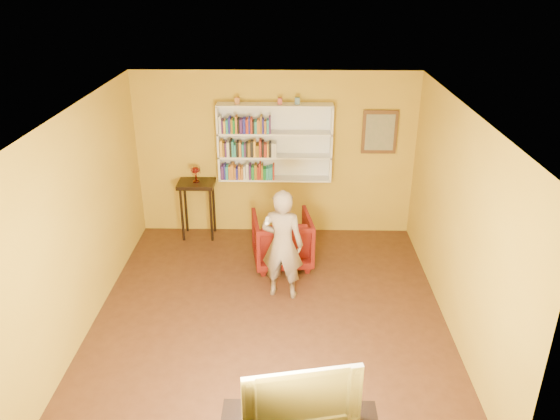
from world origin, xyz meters
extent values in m
cube|color=#402314|center=(0.00, 0.00, -0.06)|extent=(5.30, 5.80, 0.12)
cube|color=#B99322|center=(0.00, 2.52, 1.35)|extent=(5.30, 0.04, 2.70)
cube|color=#B99322|center=(0.00, -2.52, 1.35)|extent=(5.30, 0.04, 2.70)
cube|color=#B99322|center=(-2.27, 0.00, 1.35)|extent=(0.04, 5.80, 2.70)
cube|color=#B99322|center=(2.27, 0.00, 1.35)|extent=(0.04, 5.80, 2.70)
cube|color=white|center=(0.00, 0.00, 2.73)|extent=(5.30, 5.80, 0.06)
cube|color=white|center=(0.00, 2.48, 1.60)|extent=(1.80, 0.03, 1.20)
cube|color=white|center=(-0.89, 2.35, 1.60)|extent=(0.03, 0.28, 1.20)
cube|color=white|center=(0.89, 2.35, 1.60)|extent=(0.03, 0.28, 1.20)
cube|color=white|center=(0.00, 2.35, 1.00)|extent=(1.80, 0.28, 0.03)
cube|color=white|center=(0.00, 2.35, 1.38)|extent=(1.80, 0.28, 0.03)
cube|color=white|center=(0.00, 2.35, 1.76)|extent=(1.80, 0.28, 0.03)
cube|color=white|center=(0.00, 2.35, 2.20)|extent=(1.80, 0.28, 0.03)
cube|color=#462062|center=(-0.84, 2.30, 1.12)|extent=(0.04, 0.17, 0.22)
cube|color=#232197|center=(-0.80, 2.30, 1.14)|extent=(0.02, 0.15, 0.25)
cube|color=teal|center=(-0.76, 2.29, 1.12)|extent=(0.04, 0.15, 0.22)
cube|color=#BA6E25|center=(-0.72, 2.29, 1.12)|extent=(0.04, 0.14, 0.21)
cube|color=#BA6E25|center=(-0.68, 2.31, 1.14)|extent=(0.04, 0.19, 0.25)
cube|color=#BA6E25|center=(-0.64, 2.30, 1.12)|extent=(0.02, 0.17, 0.21)
cube|color=#232197|center=(-0.61, 2.30, 1.11)|extent=(0.03, 0.16, 0.19)
cube|color=#BA6E25|center=(-0.57, 2.29, 1.13)|extent=(0.03, 0.15, 0.22)
cube|color=#BA6E25|center=(-0.52, 2.30, 1.11)|extent=(0.03, 0.17, 0.20)
cube|color=silver|center=(-0.49, 2.31, 1.12)|extent=(0.03, 0.18, 0.22)
cube|color=silver|center=(-0.44, 2.31, 1.14)|extent=(0.04, 0.18, 0.26)
cube|color=#462062|center=(-0.40, 2.31, 1.13)|extent=(0.03, 0.18, 0.24)
cube|color=#19742C|center=(-0.35, 2.29, 1.12)|extent=(0.04, 0.15, 0.21)
cube|color=olive|center=(-0.31, 2.29, 1.14)|extent=(0.04, 0.14, 0.25)
cube|color=#9F2B18|center=(-0.27, 2.31, 1.12)|extent=(0.03, 0.18, 0.22)
cube|color=#9F2B18|center=(-0.24, 2.30, 1.15)|extent=(0.02, 0.16, 0.27)
cube|color=olive|center=(-0.21, 2.31, 1.13)|extent=(0.03, 0.18, 0.24)
cube|color=#19742C|center=(-0.17, 2.29, 1.11)|extent=(0.04, 0.14, 0.19)
cube|color=teal|center=(-0.12, 2.30, 1.11)|extent=(0.04, 0.16, 0.19)
cube|color=teal|center=(-0.09, 2.31, 1.11)|extent=(0.02, 0.18, 0.20)
cube|color=teal|center=(-0.06, 2.31, 1.12)|extent=(0.04, 0.17, 0.21)
cube|color=#9F2B18|center=(-0.02, 2.30, 1.14)|extent=(0.02, 0.16, 0.24)
cube|color=#F7AD2B|center=(-0.84, 2.31, 1.52)|extent=(0.04, 0.18, 0.26)
cube|color=olive|center=(-0.80, 2.30, 1.51)|extent=(0.02, 0.15, 0.23)
cube|color=#462062|center=(-0.77, 2.31, 1.51)|extent=(0.03, 0.19, 0.22)
cube|color=silver|center=(-0.73, 2.30, 1.51)|extent=(0.04, 0.15, 0.24)
cube|color=black|center=(-0.69, 2.31, 1.53)|extent=(0.03, 0.19, 0.26)
cube|color=teal|center=(-0.66, 2.30, 1.52)|extent=(0.03, 0.16, 0.25)
cube|color=teal|center=(-0.62, 2.30, 1.49)|extent=(0.03, 0.15, 0.20)
cube|color=black|center=(-0.59, 2.31, 1.51)|extent=(0.04, 0.18, 0.24)
cube|color=#BA6E25|center=(-0.54, 2.29, 1.51)|extent=(0.04, 0.15, 0.24)
cube|color=teal|center=(-0.50, 2.30, 1.50)|extent=(0.03, 0.15, 0.21)
cube|color=#462062|center=(-0.47, 2.30, 1.50)|extent=(0.02, 0.15, 0.21)
cube|color=black|center=(-0.44, 2.29, 1.51)|extent=(0.03, 0.14, 0.23)
cube|color=olive|center=(-0.40, 2.31, 1.51)|extent=(0.03, 0.19, 0.23)
cube|color=black|center=(-0.36, 2.30, 1.52)|extent=(0.04, 0.15, 0.25)
cube|color=#F7AD2B|center=(-0.32, 2.30, 1.52)|extent=(0.03, 0.17, 0.26)
cube|color=olive|center=(-0.27, 2.31, 1.49)|extent=(0.04, 0.18, 0.19)
cube|color=#9F2B18|center=(-0.23, 2.31, 1.53)|extent=(0.03, 0.18, 0.27)
cube|color=black|center=(-0.19, 2.31, 1.52)|extent=(0.03, 0.18, 0.25)
cube|color=#9F2B18|center=(-0.15, 2.29, 1.50)|extent=(0.04, 0.15, 0.21)
cube|color=#F7AD2B|center=(-0.11, 2.31, 1.50)|extent=(0.02, 0.18, 0.22)
cube|color=black|center=(-0.07, 2.30, 1.51)|extent=(0.03, 0.16, 0.23)
cube|color=silver|center=(-0.03, 2.31, 1.51)|extent=(0.04, 0.17, 0.23)
cube|color=silver|center=(0.01, 2.30, 1.50)|extent=(0.03, 0.16, 0.22)
cube|color=silver|center=(-0.84, 2.30, 1.90)|extent=(0.04, 0.16, 0.26)
cube|color=#462062|center=(-0.81, 2.30, 1.88)|extent=(0.02, 0.16, 0.21)
cube|color=#F7AD2B|center=(-0.77, 2.31, 1.87)|extent=(0.03, 0.18, 0.20)
cube|color=teal|center=(-0.74, 2.30, 1.88)|extent=(0.03, 0.15, 0.21)
cube|color=#232197|center=(-0.70, 2.31, 1.90)|extent=(0.03, 0.19, 0.25)
cube|color=olive|center=(-0.66, 2.31, 1.89)|extent=(0.03, 0.19, 0.23)
cube|color=#19742C|center=(-0.63, 2.31, 1.88)|extent=(0.03, 0.19, 0.21)
cube|color=#BA6E25|center=(-0.59, 2.30, 1.91)|extent=(0.03, 0.17, 0.27)
cube|color=black|center=(-0.56, 2.29, 1.89)|extent=(0.03, 0.15, 0.24)
cube|color=#462062|center=(-0.52, 2.30, 1.89)|extent=(0.04, 0.16, 0.22)
cube|color=#232197|center=(-0.47, 2.30, 1.89)|extent=(0.04, 0.17, 0.23)
cube|color=#9F2B18|center=(-0.43, 2.30, 1.89)|extent=(0.04, 0.16, 0.23)
cube|color=#232197|center=(-0.39, 2.30, 1.90)|extent=(0.02, 0.15, 0.25)
cube|color=#9F2B18|center=(-0.36, 2.30, 1.89)|extent=(0.03, 0.17, 0.24)
cube|color=black|center=(-0.33, 2.29, 1.87)|extent=(0.03, 0.14, 0.19)
cube|color=teal|center=(-0.29, 2.31, 1.87)|extent=(0.04, 0.18, 0.19)
cube|color=#BA6E25|center=(-0.25, 2.30, 1.88)|extent=(0.04, 0.16, 0.22)
cube|color=olive|center=(-0.21, 2.31, 1.91)|extent=(0.03, 0.19, 0.27)
cube|color=#232197|center=(-0.18, 2.29, 1.89)|extent=(0.03, 0.15, 0.23)
cube|color=#BA6E25|center=(-0.14, 2.30, 1.88)|extent=(0.03, 0.17, 0.20)
cube|color=teal|center=(-0.11, 2.30, 1.88)|extent=(0.03, 0.17, 0.21)
cube|color=#462062|center=(-0.07, 2.30, 1.91)|extent=(0.02, 0.15, 0.27)
cube|color=#A96630|center=(-0.57, 2.35, 2.26)|extent=(0.07, 0.07, 0.10)
cube|color=#A63E37|center=(0.08, 2.35, 2.26)|extent=(0.07, 0.07, 0.09)
cube|color=slate|center=(0.34, 2.35, 2.27)|extent=(0.08, 0.08, 0.10)
cube|color=#4F2F16|center=(1.65, 2.46, 1.75)|extent=(0.55, 0.04, 0.70)
cube|color=gray|center=(1.65, 2.44, 1.75)|extent=(0.45, 0.02, 0.58)
cylinder|color=black|center=(-1.50, 2.08, 0.45)|extent=(0.04, 0.04, 0.90)
cylinder|color=black|center=(-1.03, 2.08, 0.45)|extent=(0.04, 0.04, 0.90)
cylinder|color=black|center=(-1.50, 2.42, 0.45)|extent=(0.04, 0.04, 0.90)
cylinder|color=black|center=(-1.03, 2.42, 0.45)|extent=(0.04, 0.04, 0.90)
cube|color=black|center=(-1.27, 2.25, 0.93)|extent=(0.59, 0.45, 0.06)
cylinder|color=maroon|center=(-1.27, 2.25, 0.97)|extent=(0.11, 0.11, 0.02)
cylinder|color=maroon|center=(-1.27, 2.25, 1.05)|extent=(0.03, 0.03, 0.14)
ellipsoid|color=maroon|center=(-1.27, 2.25, 1.17)|extent=(0.15, 0.15, 0.10)
cylinder|color=#FFE6AE|center=(-1.19, 2.25, 1.16)|extent=(0.01, 0.01, 0.11)
cylinder|color=#FFE6AE|center=(-1.21, 2.30, 1.16)|extent=(0.01, 0.01, 0.11)
cylinder|color=#FFE6AE|center=(-1.25, 2.32, 1.16)|extent=(0.01, 0.01, 0.11)
cylinder|color=#FFE6AE|center=(-1.30, 2.31, 1.16)|extent=(0.01, 0.01, 0.11)
cylinder|color=#FFE6AE|center=(-1.34, 2.28, 1.16)|extent=(0.01, 0.01, 0.11)
cylinder|color=#FFE6AE|center=(-1.34, 2.22, 1.16)|extent=(0.01, 0.01, 0.11)
cylinder|color=#FFE6AE|center=(-1.30, 2.19, 1.16)|extent=(0.01, 0.01, 0.11)
cylinder|color=#FFE6AE|center=(-1.25, 2.18, 1.16)|extent=(0.01, 0.01, 0.11)
cylinder|color=#FFE6AE|center=(-1.21, 2.20, 1.16)|extent=(0.01, 0.01, 0.11)
imported|color=#4E0505|center=(0.13, 1.36, 0.40)|extent=(0.96, 0.98, 0.79)
imported|color=#766557|center=(0.15, 0.49, 0.78)|extent=(0.63, 0.47, 1.55)
cube|color=white|center=(-0.03, 0.15, 1.28)|extent=(0.04, 0.15, 0.04)
imported|color=black|center=(0.35, -2.25, 0.80)|extent=(1.05, 0.34, 0.60)
camera|label=1|loc=(0.25, -5.91, 4.17)|focal=35.00mm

